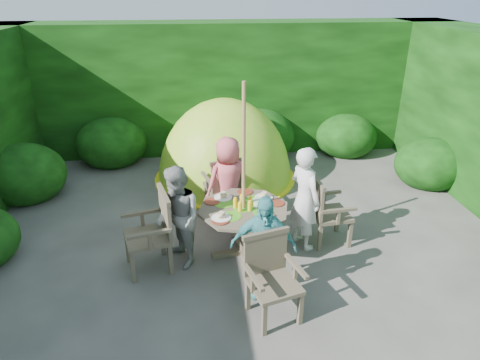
{
  "coord_description": "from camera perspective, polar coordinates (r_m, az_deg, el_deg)",
  "views": [
    {
      "loc": [
        -0.58,
        -4.53,
        3.15
      ],
      "look_at": [
        -0.05,
        0.43,
        0.85
      ],
      "focal_mm": 32.0,
      "sensor_mm": 36.0,
      "label": 1
    }
  ],
  "objects": [
    {
      "name": "hedge_enclosure",
      "position": [
        6.19,
        -0.39,
        6.88
      ],
      "size": [
        9.0,
        9.0,
        2.5
      ],
      "color": "black",
      "rests_on": "ground"
    },
    {
      "name": "child_left",
      "position": [
        5.11,
        -8.26,
        -5.04
      ],
      "size": [
        0.7,
        0.76,
        1.27
      ],
      "primitive_type": "imported",
      "rotation": [
        0.0,
        0.0,
        -1.11
      ],
      "color": "gray",
      "rests_on": "ground"
    },
    {
      "name": "child_back",
      "position": [
        5.92,
        -1.57,
        -0.27
      ],
      "size": [
        0.73,
        0.6,
        1.29
      ],
      "primitive_type": "imported",
      "rotation": [
        0.0,
        0.0,
        3.48
      ],
      "color": "#D3575F",
      "rests_on": "ground"
    },
    {
      "name": "patio_table",
      "position": [
        5.27,
        0.5,
        -4.7
      ],
      "size": [
        1.3,
        1.3,
        0.79
      ],
      "rotation": [
        0.0,
        0.0,
        0.15
      ],
      "color": "#433A2B",
      "rests_on": "ground"
    },
    {
      "name": "parasol_pole",
      "position": [
        5.03,
        0.48,
        0.69
      ],
      "size": [
        0.05,
        0.05,
        2.2
      ],
      "primitive_type": "cylinder",
      "rotation": [
        0.0,
        0.0,
        0.15
      ],
      "color": "olive",
      "rests_on": "ground"
    },
    {
      "name": "garden_chair_left",
      "position": [
        5.17,
        -11.47,
        -6.62
      ],
      "size": [
        0.63,
        0.67,
        0.94
      ],
      "rotation": [
        0.0,
        0.0,
        -1.31
      ],
      "color": "#433A2B",
      "rests_on": "ground"
    },
    {
      "name": "dome_tent",
      "position": [
        7.61,
        -1.99,
        0.3
      ],
      "size": [
        2.47,
        2.47,
        2.83
      ],
      "rotation": [
        0.0,
        0.0,
        0.04
      ],
      "color": "#7ECA26",
      "rests_on": "ground"
    },
    {
      "name": "child_front",
      "position": [
        4.6,
        3.11,
        -8.94
      ],
      "size": [
        0.75,
        0.43,
        1.21
      ],
      "primitive_type": "imported",
      "rotation": [
        0.0,
        0.0,
        -0.19
      ],
      "color": "teal",
      "rests_on": "ground"
    },
    {
      "name": "garden_chair_front",
      "position": [
        4.44,
        4.16,
        -12.59
      ],
      "size": [
        0.63,
        0.58,
        0.86
      ],
      "rotation": [
        0.0,
        0.0,
        0.28
      ],
      "color": "#433A2B",
      "rests_on": "ground"
    },
    {
      "name": "ground",
      "position": [
        5.55,
        1.03,
        -9.86
      ],
      "size": [
        60.0,
        60.0,
        0.0
      ],
      "primitive_type": "plane",
      "color": "#45433D",
      "rests_on": "ground"
    },
    {
      "name": "garden_chair_right",
      "position": [
        5.67,
        11.27,
        -3.92
      ],
      "size": [
        0.52,
        0.57,
        0.89
      ],
      "rotation": [
        0.0,
        0.0,
        1.66
      ],
      "color": "#433A2B",
      "rests_on": "ground"
    },
    {
      "name": "garden_chair_back",
      "position": [
        6.27,
        -2.1,
        -0.62
      ],
      "size": [
        0.63,
        0.59,
        0.87
      ],
      "rotation": [
        0.0,
        0.0,
        3.42
      ],
      "color": "#433A2B",
      "rests_on": "ground"
    },
    {
      "name": "child_right",
      "position": [
        5.45,
        8.61,
        -2.43
      ],
      "size": [
        0.52,
        0.59,
        1.37
      ],
      "primitive_type": "imported",
      "rotation": [
        0.0,
        0.0,
        2.03
      ],
      "color": "silver",
      "rests_on": "ground"
    }
  ]
}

